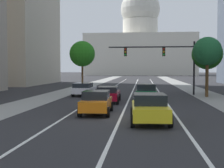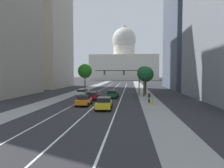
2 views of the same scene
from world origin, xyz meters
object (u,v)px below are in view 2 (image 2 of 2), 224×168
at_px(traffic_signal_mast, 124,75).
at_px(cyclist, 149,97).
at_px(fire_hydrant, 152,102).
at_px(street_tree_near_left, 85,71).
at_px(capitol_building, 124,62).
at_px(street_tree_far_right, 144,74).
at_px(car_yellow, 104,103).
at_px(car_green, 113,94).
at_px(car_orange, 84,100).
at_px(street_tree_near_right, 146,74).
at_px(car_crimson, 93,95).
at_px(car_white, 83,92).

xyz_separation_m(traffic_signal_mast, cyclist, (4.40, -11.75, -3.48)).
bearing_deg(fire_hydrant, street_tree_near_left, 119.17).
height_order(traffic_signal_mast, cyclist, traffic_signal_mast).
xyz_separation_m(capitol_building, street_tree_near_left, (-9.04, -96.10, -8.65)).
bearing_deg(street_tree_far_right, car_yellow, -111.46).
height_order(car_green, street_tree_far_right, street_tree_far_right).
distance_m(capitol_building, fire_hydrant, 128.38).
xyz_separation_m(car_orange, street_tree_far_right, (9.62, 13.08, 3.93)).
bearing_deg(street_tree_near_right, car_yellow, -109.98).
bearing_deg(traffic_signal_mast, car_yellow, -96.39).
bearing_deg(car_yellow, street_tree_near_left, 14.44).
bearing_deg(car_crimson, car_orange, 178.40).
distance_m(capitol_building, car_yellow, 132.25).
relative_size(capitol_building, street_tree_near_right, 7.97).
bearing_deg(traffic_signal_mast, street_tree_near_right, 3.05).
height_order(traffic_signal_mast, street_tree_near_right, street_tree_near_right).
height_order(car_yellow, street_tree_near_left, street_tree_near_left).
height_order(fire_hydrant, street_tree_near_left, street_tree_near_left).
bearing_deg(street_tree_near_left, capitol_building, 84.63).
xyz_separation_m(capitol_building, street_tree_near_right, (8.48, -112.87, -9.58)).
bearing_deg(car_crimson, traffic_signal_mast, -33.41).
distance_m(car_yellow, car_crimson, 10.27).
height_order(car_green, street_tree_near_right, street_tree_near_right).
distance_m(capitol_building, street_tree_near_left, 96.91).
bearing_deg(fire_hydrant, car_green, 128.99).
height_order(car_green, fire_hydrant, car_green).
relative_size(car_white, traffic_signal_mast, 0.49).
height_order(traffic_signal_mast, street_tree_far_right, street_tree_far_right).
bearing_deg(car_orange, car_white, 12.78).
xyz_separation_m(traffic_signal_mast, street_tree_far_right, (4.19, -2.52, 0.39)).
height_order(street_tree_far_right, street_tree_near_left, street_tree_near_left).
distance_m(car_white, street_tree_far_right, 13.58).
bearing_deg(street_tree_far_right, car_crimson, -147.10).
height_order(fire_hydrant, cyclist, cyclist).
height_order(car_green, car_crimson, car_green).
relative_size(traffic_signal_mast, cyclist, 5.66).
relative_size(car_crimson, street_tree_near_right, 0.75).
bearing_deg(car_orange, fire_hydrant, -83.74).
relative_size(car_white, street_tree_near_left, 0.62).
bearing_deg(capitol_building, car_crimson, -90.79).
distance_m(capitol_building, street_tree_far_right, 116.29).
bearing_deg(car_yellow, cyclist, -46.38).
bearing_deg(traffic_signal_mast, street_tree_near_left, 126.91).
xyz_separation_m(car_white, street_tree_near_left, (-3.99, 19.25, 4.74)).
height_order(capitol_building, street_tree_far_right, capitol_building).
height_order(capitol_building, street_tree_near_left, capitol_building).
bearing_deg(car_green, car_crimson, 131.83).
bearing_deg(car_green, street_tree_near_left, 26.88).
xyz_separation_m(car_crimson, cyclist, (9.83, -3.01, 0.10)).
bearing_deg(street_tree_far_right, street_tree_near_right, 79.02).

